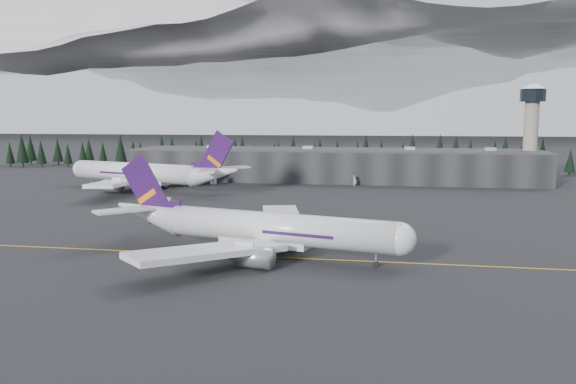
% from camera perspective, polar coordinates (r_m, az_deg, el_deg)
% --- Properties ---
extents(ground, '(1400.00, 1400.00, 0.00)m').
position_cam_1_polar(ground, '(104.17, -1.90, -6.35)').
color(ground, black).
rests_on(ground, ground).
extents(taxiline, '(400.00, 0.40, 0.02)m').
position_cam_1_polar(taxiline, '(102.27, -2.13, -6.61)').
color(taxiline, gold).
rests_on(taxiline, ground).
extents(terminal, '(160.00, 30.00, 12.60)m').
position_cam_1_polar(terminal, '(225.71, 4.58, 2.78)').
color(terminal, black).
rests_on(terminal, ground).
extents(control_tower, '(10.00, 10.00, 37.70)m').
position_cam_1_polar(control_tower, '(233.38, 23.49, 6.54)').
color(control_tower, gray).
rests_on(control_tower, ground).
extents(treeline, '(360.00, 20.00, 15.00)m').
position_cam_1_polar(treeline, '(262.38, 5.34, 3.70)').
color(treeline, black).
rests_on(treeline, ground).
extents(mountain_ridge, '(4400.00, 900.00, 420.00)m').
position_cam_1_polar(mountain_ridge, '(1099.45, 8.84, 6.17)').
color(mountain_ridge, white).
rests_on(mountain_ridge, ground).
extents(jet_main, '(60.09, 54.81, 17.97)m').
position_cam_1_polar(jet_main, '(103.55, -3.67, -3.57)').
color(jet_main, silver).
rests_on(jet_main, ground).
extents(jet_parked, '(69.82, 63.07, 21.05)m').
position_cam_1_polar(jet_parked, '(199.10, -13.94, 1.84)').
color(jet_parked, silver).
rests_on(jet_parked, ground).
extents(gse_vehicle_a, '(2.59, 5.36, 1.47)m').
position_cam_1_polar(gse_vehicle_a, '(211.50, -7.56, 0.90)').
color(gse_vehicle_a, silver).
rests_on(gse_vehicle_a, ground).
extents(gse_vehicle_b, '(4.25, 2.02, 1.40)m').
position_cam_1_polar(gse_vehicle_b, '(208.26, 6.82, 0.80)').
color(gse_vehicle_b, silver).
rests_on(gse_vehicle_b, ground).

